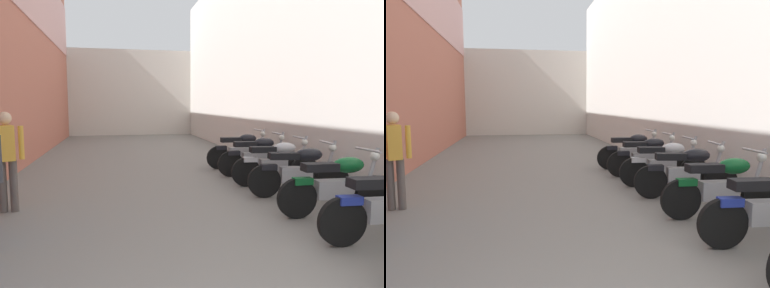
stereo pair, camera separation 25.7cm
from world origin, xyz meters
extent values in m
plane|color=slate|center=(0.00, 7.38, 0.00)|extent=(34.75, 34.75, 0.00)
cube|color=#B76651|center=(-3.47, 9.38, 3.70)|extent=(0.40, 18.75, 7.40)
cube|color=silver|center=(3.47, 9.38, 3.38)|extent=(0.40, 18.75, 6.77)
cube|color=beige|center=(0.00, 19.75, 2.29)|extent=(9.53, 2.00, 4.58)
cylinder|color=black|center=(1.69, 2.64, 0.30)|extent=(0.60, 0.12, 0.60)
cube|color=black|center=(2.04, 2.62, 0.76)|extent=(0.53, 0.25, 0.12)
cube|color=navy|center=(1.77, 2.63, 0.56)|extent=(0.29, 0.16, 0.10)
cylinder|color=black|center=(2.94, 3.65, 0.30)|extent=(0.60, 0.11, 0.60)
cylinder|color=black|center=(1.69, 3.72, 0.30)|extent=(0.60, 0.11, 0.60)
cube|color=#9E9EA3|center=(2.27, 3.69, 0.42)|extent=(0.57, 0.23, 0.28)
ellipsoid|color=#0F5123|center=(2.50, 3.68, 0.78)|extent=(0.49, 0.28, 0.24)
cube|color=black|center=(2.04, 3.70, 0.76)|extent=(0.53, 0.25, 0.12)
cylinder|color=#9E9EA3|center=(2.87, 3.66, 0.65)|extent=(0.25, 0.07, 0.77)
cylinder|color=#9E9EA3|center=(2.80, 3.66, 1.00)|extent=(0.07, 0.58, 0.04)
sphere|color=silver|center=(2.92, 3.65, 0.90)|extent=(0.14, 0.14, 0.14)
cube|color=#0F5123|center=(1.77, 3.71, 0.56)|extent=(0.29, 0.15, 0.10)
cylinder|color=black|center=(2.93, 4.72, 0.30)|extent=(0.60, 0.18, 0.60)
cylinder|color=black|center=(1.70, 4.93, 0.30)|extent=(0.60, 0.18, 0.60)
cube|color=#9E9EA3|center=(2.27, 4.83, 0.42)|extent=(0.59, 0.29, 0.28)
ellipsoid|color=black|center=(2.49, 4.79, 0.78)|extent=(0.52, 0.34, 0.24)
cube|color=black|center=(2.04, 4.87, 0.76)|extent=(0.55, 0.30, 0.12)
cylinder|color=#9E9EA3|center=(2.86, 4.73, 0.65)|extent=(0.25, 0.10, 0.77)
cylinder|color=#9E9EA3|center=(2.80, 4.74, 1.00)|extent=(0.13, 0.58, 0.04)
sphere|color=silver|center=(2.91, 4.72, 0.90)|extent=(0.14, 0.14, 0.14)
cube|color=black|center=(1.78, 4.91, 0.56)|extent=(0.30, 0.19, 0.10)
cylinder|color=black|center=(2.94, 5.72, 0.30)|extent=(0.60, 0.14, 0.60)
cylinder|color=black|center=(1.69, 5.83, 0.30)|extent=(0.60, 0.14, 0.60)
cube|color=#9E9EA3|center=(2.27, 5.78, 0.42)|extent=(0.58, 0.25, 0.28)
ellipsoid|color=#B7B7BC|center=(2.50, 5.76, 0.78)|extent=(0.50, 0.30, 0.24)
cube|color=black|center=(2.04, 5.80, 0.76)|extent=(0.54, 0.27, 0.12)
cylinder|color=#9E9EA3|center=(2.87, 5.72, 0.65)|extent=(0.25, 0.08, 0.77)
cylinder|color=#9E9EA3|center=(2.80, 5.73, 1.00)|extent=(0.09, 0.58, 0.04)
sphere|color=silver|center=(2.92, 5.72, 0.90)|extent=(0.14, 0.14, 0.14)
cube|color=#B7B7BC|center=(1.77, 5.82, 0.56)|extent=(0.29, 0.17, 0.10)
cylinder|color=black|center=(2.94, 6.76, 0.30)|extent=(0.60, 0.12, 0.60)
cylinder|color=black|center=(1.69, 6.84, 0.30)|extent=(0.60, 0.12, 0.60)
cube|color=#9E9EA3|center=(2.27, 6.80, 0.42)|extent=(0.57, 0.24, 0.28)
ellipsoid|color=black|center=(2.50, 6.79, 0.78)|extent=(0.50, 0.29, 0.24)
cube|color=black|center=(2.04, 6.82, 0.76)|extent=(0.53, 0.25, 0.12)
cylinder|color=#9E9EA3|center=(2.87, 6.76, 0.65)|extent=(0.25, 0.08, 0.77)
cylinder|color=#9E9EA3|center=(2.80, 6.77, 1.00)|extent=(0.07, 0.58, 0.04)
sphere|color=silver|center=(2.92, 6.76, 0.90)|extent=(0.14, 0.14, 0.14)
cube|color=black|center=(1.77, 6.84, 0.56)|extent=(0.29, 0.16, 0.10)
cylinder|color=black|center=(2.94, 7.86, 0.30)|extent=(0.60, 0.09, 0.60)
cylinder|color=black|center=(1.69, 7.85, 0.30)|extent=(0.60, 0.09, 0.60)
cube|color=#9E9EA3|center=(2.27, 7.85, 0.42)|extent=(0.56, 0.21, 0.28)
ellipsoid|color=black|center=(2.50, 7.86, 0.78)|extent=(0.48, 0.27, 0.24)
cube|color=black|center=(2.04, 7.85, 0.76)|extent=(0.52, 0.23, 0.12)
cylinder|color=#9E9EA3|center=(2.87, 7.86, 0.65)|extent=(0.25, 0.06, 0.77)
cylinder|color=#9E9EA3|center=(2.80, 7.86, 1.00)|extent=(0.04, 0.58, 0.04)
sphere|color=silver|center=(2.92, 7.86, 0.90)|extent=(0.14, 0.14, 0.14)
cube|color=black|center=(1.77, 7.85, 0.56)|extent=(0.28, 0.14, 0.10)
cylinder|color=#564C47|center=(-2.64, 4.97, 0.41)|extent=(0.12, 0.12, 0.82)
cylinder|color=#564C47|center=(-2.48, 4.97, 0.41)|extent=(0.12, 0.12, 0.82)
cube|color=gold|center=(-2.56, 4.97, 1.09)|extent=(0.32, 0.39, 0.54)
sphere|color=#DBB28E|center=(-2.56, 4.97, 1.47)|extent=(0.20, 0.20, 0.20)
cylinder|color=gold|center=(-2.34, 4.97, 1.09)|extent=(0.08, 0.08, 0.52)
camera|label=1|loc=(-0.91, -1.01, 1.69)|focal=33.60mm
camera|label=2|loc=(-0.66, -1.06, 1.69)|focal=33.60mm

